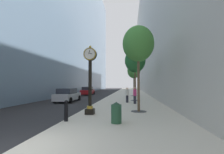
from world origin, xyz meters
TOP-DOWN VIEW (x-y plane):
  - ground_plane at (0.00, 27.00)m, footprint 110.00×110.00m
  - sidewalk_right at (3.38, 30.00)m, footprint 6.75×80.00m
  - building_block_left at (-11.87, 30.00)m, footprint 9.00×80.00m
  - building_block_right at (11.25, 30.00)m, footprint 9.00×80.00m
  - street_clock at (0.97, 5.97)m, footprint 0.84×0.55m
  - bollard_nearest at (0.22, 3.83)m, footprint 0.21×0.21m
  - bollard_third at (0.22, 9.01)m, footprint 0.21×0.21m
  - street_tree_near at (4.14, 7.36)m, footprint 2.24×2.24m
  - street_tree_mid_near at (4.14, 15.28)m, footprint 2.43×2.43m
  - street_tree_mid_far at (4.14, 23.20)m, footprint 2.12×2.12m
  - trash_bin at (2.87, 3.68)m, footprint 0.53×0.53m
  - pedestrian_walking at (4.00, 12.02)m, footprint 0.42×0.42m
  - pedestrian_by_clock at (3.23, 13.08)m, footprint 0.48×0.48m
  - car_silver_near at (-3.76, 14.40)m, footprint 2.07×4.46m
  - car_red_mid at (-4.46, 26.53)m, footprint 2.21×4.50m

SIDE VIEW (x-z plane):
  - ground_plane at x=0.00m, z-range 0.00..0.00m
  - sidewalk_right at x=3.38m, z-range 0.00..0.14m
  - trash_bin at x=2.87m, z-range 0.15..1.20m
  - bollard_nearest at x=0.22m, z-range 0.16..1.26m
  - bollard_third at x=0.22m, z-range 0.16..1.26m
  - car_red_mid at x=-4.46m, z-range -0.01..1.54m
  - car_silver_near at x=-3.76m, z-range -0.02..1.55m
  - pedestrian_by_clock at x=3.23m, z-range 0.18..1.75m
  - pedestrian_walking at x=4.00m, z-range 0.19..1.85m
  - street_clock at x=0.97m, z-range 0.36..4.81m
  - street_tree_mid_far at x=4.14m, z-range 1.55..6.86m
  - street_tree_mid_near at x=4.14m, z-range 1.76..7.86m
  - street_tree_near at x=4.14m, z-range 1.87..7.99m
  - building_block_right at x=11.25m, z-range 0.00..29.68m
  - building_block_left at x=-11.87m, z-range 0.00..35.48m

